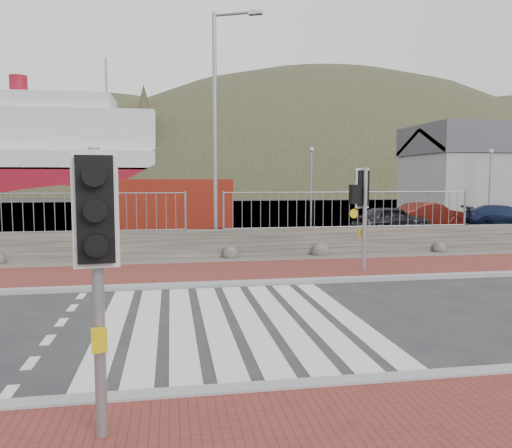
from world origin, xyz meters
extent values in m
plane|color=#28282B|center=(0.00, 0.00, 0.00)|extent=(220.00, 220.00, 0.00)
cube|color=maroon|center=(0.00, 4.50, 0.04)|extent=(40.00, 3.00, 0.08)
cube|color=gray|center=(0.00, -3.00, 0.05)|extent=(40.00, 0.25, 0.12)
cube|color=gray|center=(0.00, 3.00, 0.05)|extent=(40.00, 0.25, 0.12)
cube|color=silver|center=(-2.10, 0.00, 0.01)|extent=(0.42, 5.60, 0.01)
cube|color=silver|center=(-1.50, 0.00, 0.01)|extent=(0.42, 5.60, 0.01)
cube|color=silver|center=(-0.90, 0.00, 0.01)|extent=(0.42, 5.60, 0.01)
cube|color=silver|center=(-0.30, 0.00, 0.01)|extent=(0.42, 5.60, 0.01)
cube|color=silver|center=(0.30, 0.00, 0.01)|extent=(0.42, 5.60, 0.01)
cube|color=silver|center=(0.90, 0.00, 0.01)|extent=(0.42, 5.60, 0.01)
cube|color=silver|center=(1.50, 0.00, 0.01)|extent=(0.42, 5.60, 0.01)
cube|color=silver|center=(2.10, 0.00, 0.01)|extent=(0.42, 5.60, 0.01)
cube|color=#59544C|center=(0.00, 6.50, 0.03)|extent=(40.00, 1.50, 0.06)
cube|color=#453F39|center=(0.00, 7.30, 0.45)|extent=(40.00, 0.60, 0.90)
cylinder|color=gray|center=(-4.80, 7.15, 2.10)|extent=(8.40, 0.04, 0.04)
cylinder|color=gray|center=(-0.60, 7.15, 1.50)|extent=(0.07, 0.07, 1.20)
cylinder|color=gray|center=(4.80, 7.15, 2.10)|extent=(8.40, 0.04, 0.04)
cylinder|color=gray|center=(0.60, 7.15, 1.50)|extent=(0.07, 0.07, 1.20)
cylinder|color=gray|center=(9.00, 7.15, 1.50)|extent=(0.07, 0.07, 1.20)
cube|color=#4C4C4F|center=(0.00, 27.90, 0.00)|extent=(120.00, 40.00, 0.50)
cube|color=#3F4C54|center=(0.00, 62.90, 0.00)|extent=(220.00, 50.00, 0.05)
cube|color=silver|center=(-18.00, 67.90, 9.00)|extent=(30.00, 12.00, 6.00)
cube|color=silver|center=(-18.00, 67.90, 13.00)|extent=(18.00, 10.00, 2.50)
cylinder|color=maroon|center=(-22.00, 67.90, 15.50)|extent=(2.40, 2.40, 3.00)
cylinder|color=gray|center=(-10.00, 67.90, 17.00)|extent=(0.30, 0.30, 6.00)
cube|color=#9E9E99|center=(20.00, 19.90, 2.00)|extent=(12.00, 6.00, 4.00)
cube|color=#4C4C51|center=(20.00, 19.90, 4.90)|extent=(12.20, 6.20, 1.80)
ellipsoid|color=#282F1C|center=(-15.00, 87.90, -20.00)|extent=(106.40, 68.40, 76.00)
ellipsoid|color=#282F1C|center=(30.00, 87.90, -26.00)|extent=(140.00, 90.00, 100.00)
cylinder|color=gray|center=(-1.74, -3.83, 1.42)|extent=(0.11, 0.11, 2.83)
cube|color=#C3B10B|center=(-1.74, -3.83, 1.06)|extent=(0.15, 0.10, 0.22)
cube|color=black|center=(-1.74, -3.83, 2.28)|extent=(0.43, 0.29, 1.06)
sphere|color=#0CE53F|center=(-1.74, -3.83, 1.97)|extent=(0.15, 0.15, 0.15)
cylinder|color=gray|center=(4.06, 3.99, 1.42)|extent=(0.11, 0.11, 2.85)
cube|color=#C3B10B|center=(4.06, 3.99, 1.07)|extent=(0.16, 0.11, 0.22)
cube|color=black|center=(4.06, 3.99, 2.29)|extent=(0.45, 0.34, 1.07)
sphere|color=#0CE53F|center=(4.06, 3.99, 1.98)|extent=(0.15, 0.15, 0.15)
cube|color=black|center=(3.72, 3.90, 2.13)|extent=(0.26, 0.21, 0.51)
cylinder|color=gray|center=(0.43, 8.10, 3.96)|extent=(0.14, 0.14, 7.93)
cylinder|color=gray|center=(1.07, 7.82, 7.83)|extent=(1.31, 0.63, 0.09)
cube|color=beige|center=(1.70, 7.55, 7.81)|extent=(0.50, 0.38, 0.12)
cube|color=maroon|center=(-1.09, 17.36, 1.26)|extent=(6.51, 4.25, 2.51)
imported|color=black|center=(9.17, 13.29, 0.64)|extent=(3.94, 2.11, 1.28)
imported|color=#4F100B|center=(12.12, 15.26, 0.65)|extent=(4.19, 2.39, 1.31)
imported|color=#121D3B|center=(16.13, 14.83, 0.58)|extent=(4.30, 2.67, 1.16)
camera|label=1|loc=(-1.05, -8.62, 2.55)|focal=35.00mm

